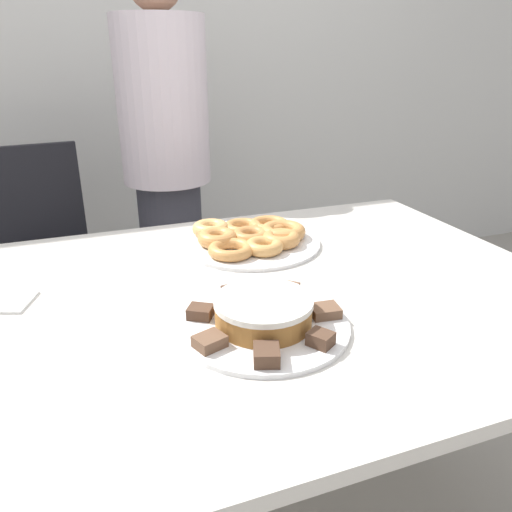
{
  "coord_description": "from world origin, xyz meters",
  "views": [
    {
      "loc": [
        -0.37,
        -0.97,
        1.25
      ],
      "look_at": [
        0.02,
        0.06,
        0.79
      ],
      "focal_mm": 35.0,
      "sensor_mm": 36.0,
      "label": 1
    }
  ],
  "objects_px": {
    "office_chair_left": "(45,272)",
    "frosted_cake": "(263,311)",
    "person_standing": "(167,166)",
    "napkin": "(2,302)",
    "plate_donuts": "(251,243)",
    "plate_cake": "(263,326)"
  },
  "relations": [
    {
      "from": "plate_cake",
      "to": "frosted_cake",
      "type": "xyz_separation_m",
      "value": [
        -0.0,
        0.0,
        0.03
      ]
    },
    {
      "from": "office_chair_left",
      "to": "napkin",
      "type": "relative_size",
      "value": 5.94
    },
    {
      "from": "person_standing",
      "to": "plate_donuts",
      "type": "bearing_deg",
      "value": -82.2
    },
    {
      "from": "person_standing",
      "to": "plate_cake",
      "type": "xyz_separation_m",
      "value": [
        -0.04,
        -1.15,
        -0.08
      ]
    },
    {
      "from": "office_chair_left",
      "to": "plate_donuts",
      "type": "distance_m",
      "value": 0.99
    },
    {
      "from": "frosted_cake",
      "to": "person_standing",
      "type": "bearing_deg",
      "value": 88.08
    },
    {
      "from": "person_standing",
      "to": "plate_cake",
      "type": "distance_m",
      "value": 1.15
    },
    {
      "from": "plate_donuts",
      "to": "napkin",
      "type": "xyz_separation_m",
      "value": [
        -0.64,
        -0.14,
        -0.0
      ]
    },
    {
      "from": "napkin",
      "to": "frosted_cake",
      "type": "bearing_deg",
      "value": -30.9
    },
    {
      "from": "office_chair_left",
      "to": "plate_donuts",
      "type": "relative_size",
      "value": 2.3
    },
    {
      "from": "napkin",
      "to": "plate_donuts",
      "type": "bearing_deg",
      "value": 12.82
    },
    {
      "from": "plate_donuts",
      "to": "napkin",
      "type": "distance_m",
      "value": 0.65
    },
    {
      "from": "frosted_cake",
      "to": "plate_cake",
      "type": "bearing_deg",
      "value": 0.0
    },
    {
      "from": "office_chair_left",
      "to": "person_standing",
      "type": "bearing_deg",
      "value": -8.15
    },
    {
      "from": "plate_cake",
      "to": "napkin",
      "type": "xyz_separation_m",
      "value": [
        -0.5,
        0.3,
        -0.0
      ]
    },
    {
      "from": "frosted_cake",
      "to": "napkin",
      "type": "height_order",
      "value": "frosted_cake"
    },
    {
      "from": "person_standing",
      "to": "frosted_cake",
      "type": "distance_m",
      "value": 1.15
    },
    {
      "from": "person_standing",
      "to": "napkin",
      "type": "xyz_separation_m",
      "value": [
        -0.54,
        -0.85,
        -0.09
      ]
    },
    {
      "from": "office_chair_left",
      "to": "napkin",
      "type": "distance_m",
      "value": 0.91
    },
    {
      "from": "person_standing",
      "to": "office_chair_left",
      "type": "distance_m",
      "value": 0.64
    },
    {
      "from": "office_chair_left",
      "to": "frosted_cake",
      "type": "bearing_deg",
      "value": -74.7
    },
    {
      "from": "person_standing",
      "to": "napkin",
      "type": "distance_m",
      "value": 1.01
    }
  ]
}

